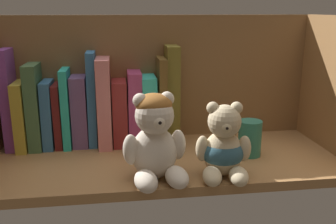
% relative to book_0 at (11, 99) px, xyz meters
% --- Properties ---
extents(shelf_board, '(0.76, 0.30, 0.02)m').
position_rel_book_0_xyz_m(shelf_board, '(0.35, -0.13, -0.13)').
color(shelf_board, '#9E7042').
rests_on(shelf_board, ground).
extents(shelf_back_panel, '(0.79, 0.01, 0.33)m').
position_rel_book_0_xyz_m(shelf_back_panel, '(0.35, 0.03, 0.03)').
color(shelf_back_panel, brown).
rests_on(shelf_back_panel, ground).
extents(shelf_side_panel_right, '(0.02, 0.32, 0.33)m').
position_rel_book_0_xyz_m(shelf_side_panel_right, '(0.74, -0.13, 0.03)').
color(shelf_side_panel_right, '#9E7042').
rests_on(shelf_side_panel_right, ground).
extents(book_0, '(0.02, 0.10, 0.24)m').
position_rel_book_0_xyz_m(book_0, '(0.00, 0.00, 0.00)').
color(book_0, purple).
rests_on(book_0, shelf_board).
extents(book_1, '(0.02, 0.13, 0.16)m').
position_rel_book_0_xyz_m(book_1, '(0.03, 0.00, -0.04)').
color(book_1, '#AD9A32').
rests_on(book_1, shelf_board).
extents(book_2, '(0.03, 0.12, 0.20)m').
position_rel_book_0_xyz_m(book_2, '(0.06, 0.00, -0.02)').
color(book_2, '#416640').
rests_on(book_2, shelf_board).
extents(book_3, '(0.03, 0.11, 0.16)m').
position_rel_book_0_xyz_m(book_3, '(0.09, 0.00, -0.04)').
color(book_3, '#316595').
rests_on(book_3, shelf_board).
extents(book_4, '(0.02, 0.10, 0.15)m').
position_rel_book_0_xyz_m(book_4, '(0.11, 0.00, -0.04)').
color(book_4, '#5B1818').
rests_on(book_4, shelf_board).
extents(book_5, '(0.02, 0.11, 0.19)m').
position_rel_book_0_xyz_m(book_5, '(0.13, 0.00, -0.02)').
color(book_5, '#28B2A2').
rests_on(book_5, shelf_board).
extents(book_6, '(0.04, 0.10, 0.17)m').
position_rel_book_0_xyz_m(book_6, '(0.16, 0.00, -0.03)').
color(book_6, '#664775').
rests_on(book_6, shelf_board).
extents(book_7, '(0.02, 0.10, 0.23)m').
position_rel_book_0_xyz_m(book_7, '(0.19, 0.00, -0.00)').
color(book_7, teal).
rests_on(book_7, shelf_board).
extents(book_8, '(0.03, 0.14, 0.21)m').
position_rel_book_0_xyz_m(book_8, '(0.22, 0.00, -0.01)').
color(book_8, '#CE7575').
rests_on(book_8, shelf_board).
extents(book_9, '(0.03, 0.12, 0.16)m').
position_rel_book_0_xyz_m(book_9, '(0.25, 0.00, -0.04)').
color(book_9, maroon).
rests_on(book_9, shelf_board).
extents(book_10, '(0.03, 0.11, 0.18)m').
position_rel_book_0_xyz_m(book_10, '(0.29, 0.00, -0.03)').
color(book_10, '#A3386B').
rests_on(book_10, shelf_board).
extents(book_11, '(0.04, 0.12, 0.17)m').
position_rel_book_0_xyz_m(book_11, '(0.33, 0.00, -0.03)').
color(book_11, '#33CAB8').
rests_on(book_11, shelf_board).
extents(book_12, '(0.02, 0.14, 0.21)m').
position_rel_book_0_xyz_m(book_12, '(0.36, 0.00, -0.01)').
color(book_12, brown).
rests_on(book_12, shelf_board).
extents(book_13, '(0.03, 0.09, 0.24)m').
position_rel_book_0_xyz_m(book_13, '(0.38, 0.00, 0.00)').
color(book_13, brown).
rests_on(book_13, shelf_board).
extents(teddy_bear_larger, '(0.13, 0.13, 0.17)m').
position_rel_book_0_xyz_m(teddy_bear_larger, '(0.32, -0.23, -0.04)').
color(teddy_bear_larger, beige).
rests_on(teddy_bear_larger, shelf_board).
extents(teddy_bear_smaller, '(0.11, 0.12, 0.15)m').
position_rel_book_0_xyz_m(teddy_bear_smaller, '(0.45, -0.23, -0.06)').
color(teddy_bear_smaller, beige).
rests_on(teddy_bear_smaller, shelf_board).
extents(pillar_candle, '(0.05, 0.05, 0.08)m').
position_rel_book_0_xyz_m(pillar_candle, '(0.54, -0.13, -0.08)').
color(pillar_candle, '#2D7A66').
rests_on(pillar_candle, shelf_board).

